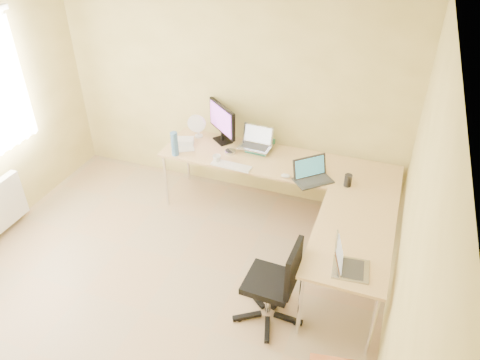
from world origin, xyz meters
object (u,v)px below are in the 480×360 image
(office_chair, at_px, (269,276))
(desk_main, at_px, (276,187))
(mug, at_px, (217,159))
(laptop_black, at_px, (314,171))
(water_bottle, at_px, (175,144))
(desk_return, at_px, (347,266))
(keyboard, at_px, (231,166))
(desk_fan, at_px, (198,127))
(laptop_return, at_px, (353,260))
(monitor, at_px, (222,123))
(laptop_center, at_px, (255,138))

(office_chair, bearing_deg, desk_main, 106.12)
(mug, bearing_deg, office_chair, -51.11)
(laptop_black, height_order, water_bottle, water_bottle)
(desk_main, xyz_separation_m, office_chair, (0.37, -1.50, 0.14))
(desk_return, distance_m, water_bottle, 2.28)
(keyboard, height_order, desk_fan, desk_fan)
(keyboard, distance_m, desk_fan, 0.80)
(desk_return, distance_m, laptop_return, 0.64)
(desk_return, xyz_separation_m, keyboard, (-1.42, 0.70, 0.38))
(monitor, xyz_separation_m, mug, (0.12, -0.47, -0.19))
(laptop_return, bearing_deg, office_chair, 90.49)
(desk_main, height_order, office_chair, office_chair)
(desk_main, height_order, desk_return, same)
(desk_return, height_order, desk_fan, desk_fan)
(desk_return, relative_size, laptop_black, 3.42)
(monitor, height_order, laptop_center, monitor)
(laptop_center, bearing_deg, laptop_black, -22.93)
(office_chair, bearing_deg, desk_return, 41.77)
(desk_fan, bearing_deg, office_chair, -60.18)
(mug, xyz_separation_m, desk_fan, (-0.43, 0.47, 0.09))
(desk_main, distance_m, mug, 0.79)
(laptop_center, bearing_deg, laptop_return, -45.91)
(water_bottle, bearing_deg, desk_fan, 81.46)
(keyboard, xyz_separation_m, mug, (-0.18, 0.03, 0.03))
(laptop_black, xyz_separation_m, laptop_return, (0.57, -1.16, -0.01))
(mug, bearing_deg, desk_return, -24.58)
(desk_fan, distance_m, laptop_return, 2.64)
(monitor, xyz_separation_m, keyboard, (0.30, -0.50, -0.22))
(laptop_center, relative_size, laptop_black, 0.94)
(monitor, distance_m, desk_fan, 0.33)
(desk_return, bearing_deg, desk_fan, 149.40)
(monitor, distance_m, water_bottle, 0.62)
(desk_return, height_order, laptop_center, laptop_center)
(desk_main, distance_m, monitor, 0.97)
(laptop_return, bearing_deg, monitor, 41.61)
(desk_fan, bearing_deg, keyboard, -49.30)
(desk_fan, bearing_deg, monitor, -10.16)
(keyboard, relative_size, laptop_return, 1.30)
(laptop_center, distance_m, mug, 0.51)
(desk_main, xyz_separation_m, laptop_return, (1.02, -1.43, 0.48))
(desk_return, height_order, monitor, monitor)
(desk_return, bearing_deg, laptop_center, 139.27)
(laptop_center, distance_m, keyboard, 0.45)
(monitor, height_order, laptop_return, monitor)
(monitor, distance_m, laptop_return, 2.40)
(desk_main, xyz_separation_m, desk_fan, (-1.05, 0.20, 0.50))
(laptop_center, xyz_separation_m, office_chair, (0.67, -1.60, -0.40))
(keyboard, bearing_deg, laptop_return, -34.68)
(monitor, distance_m, mug, 0.52)
(monitor, bearing_deg, water_bottle, -89.12)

